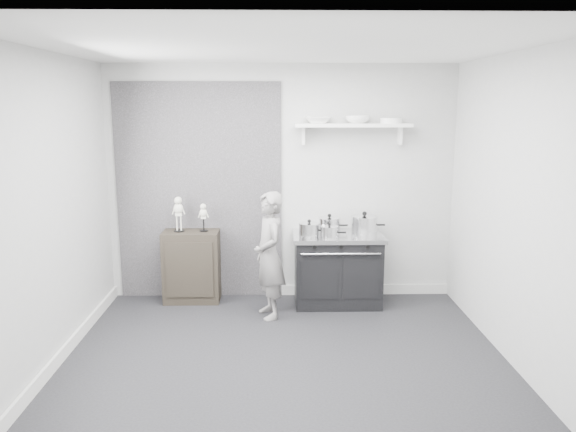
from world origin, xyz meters
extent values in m
plane|color=black|center=(0.00, 0.00, 0.00)|extent=(4.00, 4.00, 0.00)
cube|color=#ACADAA|center=(0.00, 1.80, 1.35)|extent=(4.00, 0.02, 2.70)
cube|color=#ACADAA|center=(0.00, -1.80, 1.35)|extent=(4.00, 0.02, 2.70)
cube|color=#ACADAA|center=(-2.00, 0.00, 1.35)|extent=(0.02, 3.60, 2.70)
cube|color=#ACADAA|center=(2.00, 0.00, 1.35)|extent=(0.02, 3.60, 2.70)
cube|color=silver|center=(0.00, 0.00, 2.70)|extent=(4.00, 3.60, 0.02)
cube|color=black|center=(-0.95, 1.79, 1.25)|extent=(1.90, 0.02, 2.50)
cube|color=silver|center=(1.00, 1.78, 0.06)|extent=(2.00, 0.03, 0.12)
cube|color=silver|center=(-1.98, 0.00, 0.06)|extent=(0.03, 3.60, 0.12)
cube|color=white|center=(0.80, 1.67, 2.02)|extent=(1.30, 0.26, 0.04)
cube|color=white|center=(0.25, 1.74, 1.90)|extent=(0.03, 0.12, 0.20)
cube|color=white|center=(1.35, 1.74, 1.90)|extent=(0.03, 0.12, 0.20)
cube|color=black|center=(0.63, 1.48, 0.38)|extent=(0.96, 0.57, 0.77)
cube|color=silver|center=(0.63, 1.48, 0.79)|extent=(1.01, 0.61, 0.05)
cube|color=black|center=(0.40, 1.19, 0.40)|extent=(0.40, 0.02, 0.50)
cube|color=black|center=(0.86, 1.19, 0.40)|extent=(0.40, 0.02, 0.50)
cylinder|color=silver|center=(0.63, 1.16, 0.67)|extent=(0.86, 0.02, 0.02)
cylinder|color=black|center=(0.35, 1.18, 0.75)|extent=(0.04, 0.03, 0.04)
cylinder|color=black|center=(0.63, 1.18, 0.75)|extent=(0.04, 0.03, 0.04)
cylinder|color=black|center=(0.92, 1.18, 0.75)|extent=(0.04, 0.03, 0.04)
cube|color=black|center=(-1.04, 1.61, 0.41)|extent=(0.64, 0.37, 0.83)
imported|color=slate|center=(-0.14, 1.09, 0.68)|extent=(0.46, 0.57, 1.36)
cylinder|color=silver|center=(0.30, 1.39, 0.88)|extent=(0.22, 0.22, 0.14)
cylinder|color=silver|center=(0.30, 1.39, 0.96)|extent=(0.23, 0.23, 0.01)
sphere|color=black|center=(0.30, 1.39, 0.99)|extent=(0.04, 0.04, 0.04)
cylinder|color=black|center=(0.45, 1.39, 0.88)|extent=(0.10, 0.02, 0.02)
cylinder|color=silver|center=(0.55, 1.61, 0.89)|extent=(0.25, 0.25, 0.15)
cylinder|color=silver|center=(0.55, 1.61, 0.97)|extent=(0.25, 0.25, 0.01)
sphere|color=black|center=(0.55, 1.61, 1.00)|extent=(0.04, 0.04, 0.04)
cylinder|color=black|center=(0.71, 1.61, 0.89)|extent=(0.10, 0.02, 0.02)
cylinder|color=silver|center=(0.94, 1.56, 0.90)|extent=(0.29, 0.29, 0.18)
cylinder|color=silver|center=(0.94, 1.56, 1.00)|extent=(0.30, 0.30, 0.01)
sphere|color=black|center=(0.94, 1.56, 1.03)|extent=(0.05, 0.05, 0.05)
cylinder|color=black|center=(1.13, 1.56, 0.90)|extent=(0.10, 0.02, 0.02)
cylinder|color=silver|center=(0.52, 1.32, 0.87)|extent=(0.19, 0.19, 0.11)
cylinder|color=silver|center=(0.52, 1.32, 0.94)|extent=(0.19, 0.19, 0.01)
sphere|color=black|center=(0.52, 1.32, 0.96)|extent=(0.03, 0.03, 0.03)
cylinder|color=black|center=(0.65, 1.32, 0.87)|extent=(0.10, 0.02, 0.02)
imported|color=white|center=(0.41, 1.67, 2.08)|extent=(0.30, 0.30, 0.07)
imported|color=white|center=(0.85, 1.67, 2.08)|extent=(0.27, 0.27, 0.09)
cylinder|color=white|center=(1.23, 1.67, 2.07)|extent=(0.25, 0.25, 0.06)
camera|label=1|loc=(-0.07, -4.65, 2.26)|focal=35.00mm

